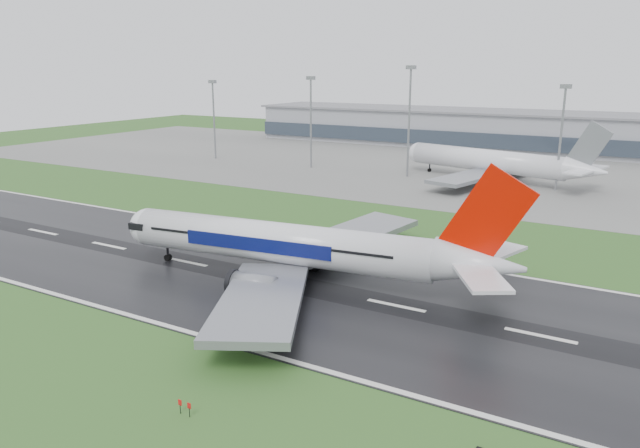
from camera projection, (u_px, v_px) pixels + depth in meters
The scene contains 10 objects.
ground at pixel (281, 282), 95.96m from camera, with size 520.00×520.00×0.00m, color #28521E.
runway at pixel (281, 282), 95.95m from camera, with size 400.00×45.00×0.10m, color black.
apron at pixel (487, 170), 200.62m from camera, with size 400.00×130.00×0.08m, color slate.
terminal at pixel (526, 132), 248.96m from camera, with size 240.00×36.00×15.00m, color gray.
main_airliner at pixel (304, 221), 93.84m from camera, with size 67.32×64.12×19.88m, color silver, non-canonical shape.
parked_airliner at pixel (495, 149), 179.57m from camera, with size 64.92×60.45×19.03m, color silver, non-canonical shape.
floodmast_0 at pixel (214, 122), 222.80m from camera, with size 0.64×0.64×27.89m, color gray.
floodmast_1 at pixel (311, 125), 202.15m from camera, with size 0.64×0.64×29.56m, color gray.
floodmast_2 at pixel (409, 124), 184.55m from camera, with size 0.64×0.64×32.97m, color gray.
floodmast_3 at pixel (560, 141), 163.63m from camera, with size 0.64×0.64×28.00m, color gray.
Camera 1 is at (50.71, -75.14, 33.43)m, focal length 33.47 mm.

